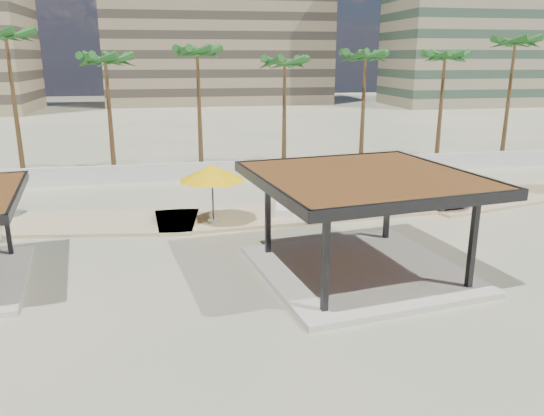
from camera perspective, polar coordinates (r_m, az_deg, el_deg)
The scene contains 17 objects.
ground at distance 21.24m, azimuth 3.86°, elevation -6.12°, with size 200.00×200.00×0.00m, color tan.
promenade at distance 28.72m, azimuth 3.86°, elevation -0.07°, with size 44.45×7.97×0.24m.
boundary_wall at distance 36.14m, azimuth -2.56°, elevation 4.17°, with size 56.00×0.30×1.20m, color silver.
building_mid at distance 97.64m, azimuth -5.89°, elevation 19.57°, with size 38.00×16.00×30.40m.
pavilion_central at distance 19.93m, azimuth 9.71°, elevation -0.75°, with size 8.69×8.69×3.89m.
umbrella_b at distance 25.44m, azimuth -6.47°, elevation 3.79°, with size 4.20×4.20×2.88m.
umbrella_c at distance 29.02m, azimuth 17.97°, elevation 3.66°, with size 3.31×3.31×2.32m.
umbrella_d at distance 31.41m, azimuth 12.81°, elevation 4.82°, with size 3.33×3.33×2.25m.
lounger_b at distance 27.70m, azimuth 1.25°, elevation 0.09°, with size 1.33×2.52×0.91m.
lounger_c at distance 33.51m, azimuth 18.63°, elevation 2.02°, with size 1.72×2.24×0.83m.
palm_b at distance 38.99m, azimuth -26.68°, elevation 15.74°, with size 3.00×3.00×10.14m.
palm_c at distance 37.31m, azimuth -17.48°, elevation 14.54°, with size 3.00×3.00×8.63m.
palm_d at distance 37.97m, azimuth -8.04°, elevation 15.82°, with size 3.00×3.00×9.13m.
palm_e at distance 38.29m, azimuth 1.36°, elevation 14.99°, with size 3.00×3.00×8.44m.
palm_f at distance 40.17m, azimuth 10.01°, elevation 15.38°, with size 3.00×3.00×8.87m.
palm_g at distance 42.30m, azimuth 18.09°, elevation 14.84°, with size 3.00×3.00×8.84m.
palm_h at distance 45.96m, azimuth 24.65°, elevation 15.47°, with size 3.00×3.00×9.89m.
Camera 1 is at (-5.12, -19.01, 7.97)m, focal length 35.00 mm.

